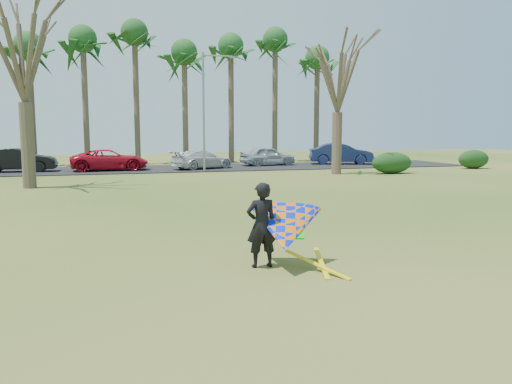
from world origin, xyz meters
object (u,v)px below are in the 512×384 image
object	(u,v)px
streetlight	(206,106)
car_4	(268,156)
car_5	(341,154)
kite_flyer	(283,228)
car_3	(202,159)
bare_tree_right	(338,71)
car_1	(19,160)
car_2	(109,160)
bare_tree_left	(22,45)

from	to	relation	value
streetlight	car_4	world-z (taller)	streetlight
car_5	kite_flyer	distance (m)	31.40
car_4	car_3	bearing A→B (deg)	102.08
bare_tree_right	kite_flyer	world-z (taller)	bare_tree_right
bare_tree_right	streetlight	world-z (taller)	bare_tree_right
streetlight	kite_flyer	world-z (taller)	streetlight
car_1	car_4	distance (m)	17.89
bare_tree_right	car_3	size ratio (longest dim) A/B	2.00
car_1	car_3	distance (m)	12.31
bare_tree_right	car_3	world-z (taller)	bare_tree_right
car_2	kite_flyer	bearing A→B (deg)	-175.12
bare_tree_left	car_2	size ratio (longest dim) A/B	1.85
car_4	kite_flyer	world-z (taller)	kite_flyer
kite_flyer	car_2	bearing A→B (deg)	97.89
car_2	kite_flyer	xyz separation A→B (m)	(3.65, -26.37, 0.07)
car_4	kite_flyer	bearing A→B (deg)	156.34
bare_tree_right	car_5	world-z (taller)	bare_tree_right
streetlight	car_1	world-z (taller)	streetlight
car_4	streetlight	bearing A→B (deg)	118.17
car_3	car_2	bearing A→B (deg)	64.43
bare_tree_left	car_1	xyz separation A→B (m)	(-2.07, 9.75, -6.08)
car_5	bare_tree_left	bearing A→B (deg)	132.41
car_2	kite_flyer	size ratio (longest dim) A/B	2.19
car_2	car_3	distance (m)	6.47
car_4	kite_flyer	distance (m)	29.28
streetlight	kite_flyer	bearing A→B (deg)	-96.50
streetlight	car_3	world-z (taller)	streetlight
car_2	car_1	bearing A→B (deg)	82.47
bare_tree_right	car_2	bearing A→B (deg)	156.19
car_1	car_5	bearing A→B (deg)	-86.57
kite_flyer	car_5	bearing A→B (deg)	62.31
car_2	car_3	xyz separation A→B (m)	(6.46, -0.24, -0.06)
bare_tree_right	car_2	world-z (taller)	bare_tree_right
streetlight	car_4	bearing A→B (deg)	35.23
car_1	car_5	size ratio (longest dim) A/B	0.92
car_3	kite_flyer	distance (m)	26.28
bare_tree_right	kite_flyer	distance (m)	23.42
car_5	car_4	bearing A→B (deg)	104.09
streetlight	kite_flyer	size ratio (longest dim) A/B	3.35
streetlight	car_3	distance (m)	4.26
car_2	car_5	bearing A→B (deg)	-88.53
kite_flyer	car_1	bearing A→B (deg)	109.46
bare_tree_right	car_3	xyz separation A→B (m)	(-7.78, 6.04, -5.84)
streetlight	car_2	size ratio (longest dim) A/B	1.53
car_3	car_4	xyz separation A→B (m)	(5.56, 1.93, 0.08)
car_1	bare_tree_left	bearing A→B (deg)	-166.89
streetlight	kite_flyer	xyz separation A→B (m)	(-2.75, -24.09, -3.61)
bare_tree_left	car_5	size ratio (longest dim) A/B	1.88
car_3	car_5	bearing A→B (deg)	-105.31
bare_tree_right	car_1	size ratio (longest dim) A/B	1.95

